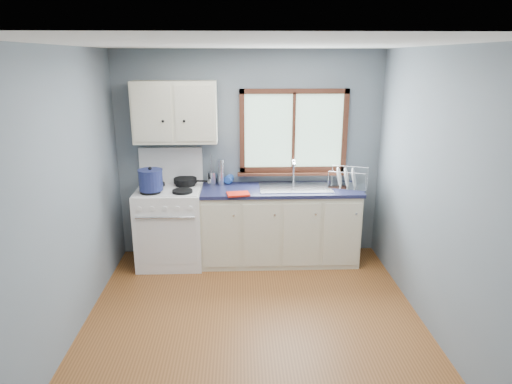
{
  "coord_description": "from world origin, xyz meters",
  "views": [
    {
      "loc": [
        -0.12,
        -3.67,
        2.4
      ],
      "look_at": [
        0.05,
        0.9,
        1.05
      ],
      "focal_mm": 32.0,
      "sensor_mm": 36.0,
      "label": 1
    }
  ],
  "objects_px": {
    "base_cabinets": "(279,228)",
    "thermos": "(221,172)",
    "gas_range": "(171,224)",
    "sink": "(295,193)",
    "utensil_crock": "(212,178)",
    "dish_rack": "(347,182)",
    "skillet": "(186,180)",
    "stockpot": "(151,180)"
  },
  "relations": [
    {
      "from": "gas_range",
      "to": "utensil_crock",
      "type": "xyz_separation_m",
      "value": [
        0.5,
        0.23,
        0.5
      ]
    },
    {
      "from": "gas_range",
      "to": "utensil_crock",
      "type": "height_order",
      "value": "gas_range"
    },
    {
      "from": "stockpot",
      "to": "dish_rack",
      "type": "distance_m",
      "value": 2.29
    },
    {
      "from": "gas_range",
      "to": "thermos",
      "type": "height_order",
      "value": "gas_range"
    },
    {
      "from": "skillet",
      "to": "sink",
      "type": "bearing_deg",
      "value": 3.77
    },
    {
      "from": "skillet",
      "to": "thermos",
      "type": "distance_m",
      "value": 0.44
    },
    {
      "from": "gas_range",
      "to": "skillet",
      "type": "height_order",
      "value": "gas_range"
    },
    {
      "from": "sink",
      "to": "skillet",
      "type": "distance_m",
      "value": 1.32
    },
    {
      "from": "dish_rack",
      "to": "sink",
      "type": "bearing_deg",
      "value": -158.4
    },
    {
      "from": "base_cabinets",
      "to": "dish_rack",
      "type": "distance_m",
      "value": 0.99
    },
    {
      "from": "sink",
      "to": "dish_rack",
      "type": "height_order",
      "value": "sink"
    },
    {
      "from": "base_cabinets",
      "to": "utensil_crock",
      "type": "distance_m",
      "value": 1.02
    },
    {
      "from": "gas_range",
      "to": "stockpot",
      "type": "bearing_deg",
      "value": -139.4
    },
    {
      "from": "dish_rack",
      "to": "skillet",
      "type": "bearing_deg",
      "value": -163.99
    },
    {
      "from": "utensil_crock",
      "to": "dish_rack",
      "type": "bearing_deg",
      "value": -6.52
    },
    {
      "from": "sink",
      "to": "thermos",
      "type": "xyz_separation_m",
      "value": [
        -0.88,
        0.17,
        0.22
      ]
    },
    {
      "from": "sink",
      "to": "skillet",
      "type": "bearing_deg",
      "value": 173.94
    },
    {
      "from": "base_cabinets",
      "to": "sink",
      "type": "height_order",
      "value": "sink"
    },
    {
      "from": "thermos",
      "to": "gas_range",
      "type": "bearing_deg",
      "value": -163.11
    },
    {
      "from": "stockpot",
      "to": "dish_rack",
      "type": "height_order",
      "value": "stockpot"
    },
    {
      "from": "utensil_crock",
      "to": "dish_rack",
      "type": "xyz_separation_m",
      "value": [
        1.61,
        -0.18,
        -0.02
      ]
    },
    {
      "from": "utensil_crock",
      "to": "skillet",
      "type": "bearing_deg",
      "value": -167.65
    },
    {
      "from": "skillet",
      "to": "utensil_crock",
      "type": "height_order",
      "value": "utensil_crock"
    },
    {
      "from": "base_cabinets",
      "to": "stockpot",
      "type": "height_order",
      "value": "stockpot"
    },
    {
      "from": "sink",
      "to": "utensil_crock",
      "type": "distance_m",
      "value": 1.02
    },
    {
      "from": "sink",
      "to": "thermos",
      "type": "height_order",
      "value": "thermos"
    },
    {
      "from": "base_cabinets",
      "to": "stockpot",
      "type": "relative_size",
      "value": 5.8
    },
    {
      "from": "skillet",
      "to": "stockpot",
      "type": "xyz_separation_m",
      "value": [
        -0.35,
        -0.3,
        0.09
      ]
    },
    {
      "from": "base_cabinets",
      "to": "utensil_crock",
      "type": "height_order",
      "value": "utensil_crock"
    },
    {
      "from": "thermos",
      "to": "sink",
      "type": "bearing_deg",
      "value": -10.75
    },
    {
      "from": "sink",
      "to": "thermos",
      "type": "relative_size",
      "value": 2.67
    },
    {
      "from": "sink",
      "to": "dish_rack",
      "type": "bearing_deg",
      "value": 2.19
    },
    {
      "from": "base_cabinets",
      "to": "dish_rack",
      "type": "height_order",
      "value": "dish_rack"
    },
    {
      "from": "stockpot",
      "to": "utensil_crock",
      "type": "bearing_deg",
      "value": 29.09
    },
    {
      "from": "utensil_crock",
      "to": "dish_rack",
      "type": "distance_m",
      "value": 1.62
    },
    {
      "from": "gas_range",
      "to": "skillet",
      "type": "distance_m",
      "value": 0.55
    },
    {
      "from": "sink",
      "to": "skillet",
      "type": "height_order",
      "value": "sink"
    },
    {
      "from": "thermos",
      "to": "stockpot",
      "type": "bearing_deg",
      "value": -156.97
    },
    {
      "from": "base_cabinets",
      "to": "thermos",
      "type": "distance_m",
      "value": 0.98
    },
    {
      "from": "utensil_crock",
      "to": "dish_rack",
      "type": "height_order",
      "value": "utensil_crock"
    },
    {
      "from": "sink",
      "to": "skillet",
      "type": "xyz_separation_m",
      "value": [
        -1.3,
        0.14,
        0.13
      ]
    },
    {
      "from": "skillet",
      "to": "dish_rack",
      "type": "xyz_separation_m",
      "value": [
        1.93,
        -0.11,
        -0.01
      ]
    }
  ]
}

